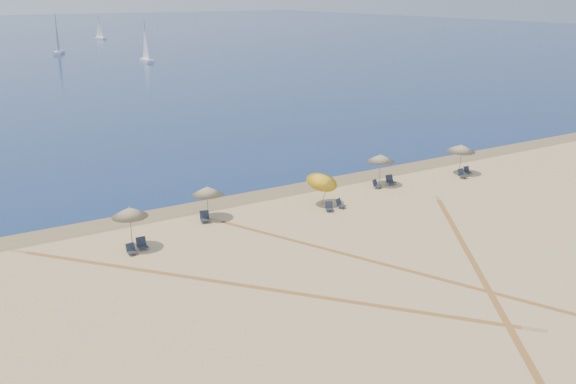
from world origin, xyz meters
The scene contains 20 objects.
ground centered at (0.00, 0.00, 0.00)m, with size 160.00×160.00×0.00m, color tan.
wet_sand centered at (0.00, 24.00, 0.00)m, with size 500.00×500.00×0.00m, color olive.
umbrella_1 centered at (-11.30, 19.06, 2.25)m, with size 2.10×2.10×2.59m.
umbrella_2 centered at (-5.35, 21.42, 1.91)m, with size 2.12×2.13×2.25m.
umbrella_3 centered at (2.69, 19.75, 1.86)m, with size 2.22×2.27×2.54m.
umbrella_4 centered at (9.14, 21.27, 2.16)m, with size 2.21×2.21×2.51m.
umbrella_5 centered at (16.79, 20.29, 2.17)m, with size 2.34×2.37×2.51m.
chair_2 centered at (-11.63, 18.24, 0.27)m, with size 0.56×0.64×0.62m.
chair_3 centered at (-10.86, 18.66, 0.30)m, with size 0.60×0.69×0.69m.
chair_4 centered at (-5.84, 20.87, 0.32)m, with size 0.77×0.84×0.72m.
chair_5 centered at (2.30, 18.35, 0.28)m, with size 0.73×0.78×0.63m.
chair_6 centered at (3.32, 18.49, 0.28)m, with size 0.71×0.77×0.64m.
chair_7 centered at (8.41, 20.76, 0.29)m, with size 0.73×0.78×0.65m.
chair_8 centered at (9.94, 20.93, 0.32)m, with size 0.69×0.78×0.73m.
chair_9 centered at (16.05, 19.28, 0.32)m, with size 0.61×0.72×0.73m.
chair_10 centered at (17.30, 19.89, 0.27)m, with size 0.58×0.66×0.61m.
sailboat_0 centered at (12.76, 144.57, 2.81)m, with size 3.85×6.38×9.30m.
sailboat_1 centered at (34.99, 188.12, 2.08)m, with size 2.62×4.75×6.88m.
sailboat_3 centered at (24.43, 116.42, 2.58)m, with size 1.78×5.80×8.53m.
tire_tracks centered at (-1.66, 8.08, 0.00)m, with size 50.64×46.36×0.00m.
Camera 1 is at (-21.55, -14.77, 14.37)m, focal length 39.34 mm.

